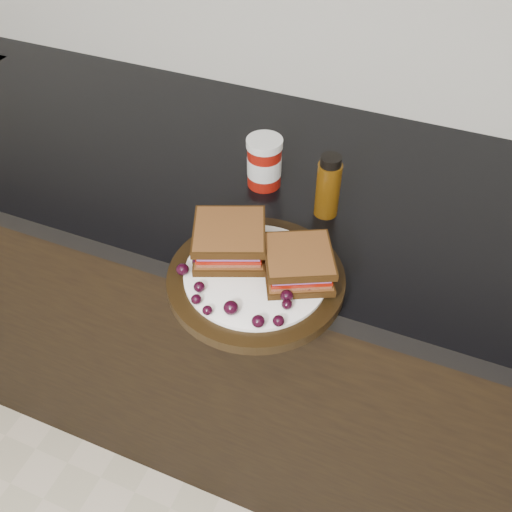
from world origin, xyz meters
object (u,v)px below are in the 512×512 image
at_px(plate, 256,279).
at_px(condiment_jar, 264,162).
at_px(sandwich_left, 230,240).
at_px(oil_bottle, 328,186).

xyz_separation_m(plate, condiment_jar, (-0.09, 0.25, 0.04)).
relative_size(sandwich_left, oil_bottle, 0.94).
bearing_deg(plate, condiment_jar, 109.12).
height_order(sandwich_left, oil_bottle, oil_bottle).
bearing_deg(condiment_jar, sandwich_left, -82.51).
relative_size(sandwich_left, condiment_jar, 1.14).
bearing_deg(sandwich_left, oil_bottle, 37.66).
relative_size(plate, oil_bottle, 2.34).
distance_m(plate, sandwich_left, 0.07).
bearing_deg(condiment_jar, oil_bottle, -15.41).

